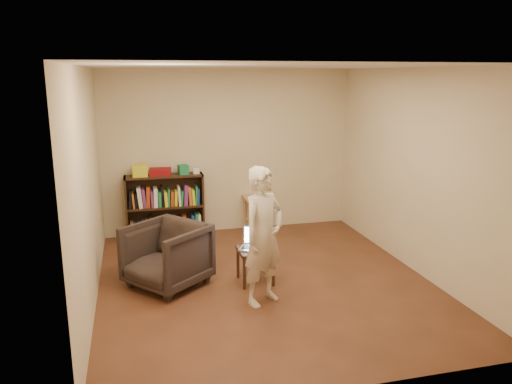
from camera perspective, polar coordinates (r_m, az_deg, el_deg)
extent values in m
plane|color=#462616|center=(6.29, 1.04, -10.23)|extent=(4.50, 4.50, 0.00)
plane|color=silver|center=(5.77, 1.15, 14.17)|extent=(4.50, 4.50, 0.00)
plane|color=beige|center=(8.05, -3.13, 4.63)|extent=(4.00, 0.00, 4.00)
plane|color=beige|center=(5.71, -18.65, 0.34)|extent=(0.00, 4.50, 4.50)
plane|color=beige|center=(6.69, 17.86, 2.23)|extent=(0.00, 4.50, 4.50)
cube|color=black|center=(7.91, -14.58, -1.87)|extent=(0.03, 0.30, 1.00)
cube|color=black|center=(7.97, -6.16, -1.38)|extent=(0.03, 0.30, 1.00)
cube|color=black|center=(8.05, -10.42, -1.38)|extent=(1.20, 0.02, 1.00)
cube|color=black|center=(8.06, -10.21, -4.97)|extent=(1.20, 0.30, 0.03)
cube|color=black|center=(7.92, -10.35, -1.63)|extent=(1.14, 0.30, 0.03)
cube|color=black|center=(7.81, -10.50, 1.81)|extent=(1.20, 0.30, 0.03)
cube|color=yellow|center=(7.75, -13.11, 2.40)|extent=(0.23, 0.17, 0.18)
cube|color=maroon|center=(7.78, -10.88, 2.26)|extent=(0.35, 0.27, 0.11)
cube|color=#217C4B|center=(7.81, -8.31, 2.55)|extent=(0.17, 0.17, 0.15)
cube|color=white|center=(7.85, -6.85, 2.40)|extent=(0.10, 0.10, 0.08)
cube|color=#AB7753|center=(8.07, 0.05, -0.69)|extent=(0.40, 0.40, 0.04)
cylinder|color=#AB7753|center=(7.96, -0.77, -3.05)|extent=(0.04, 0.04, 0.54)
cylinder|color=#AB7753|center=(8.04, 1.42, -2.89)|extent=(0.04, 0.04, 0.54)
cylinder|color=#AB7753|center=(8.26, -1.28, -2.45)|extent=(0.04, 0.04, 0.54)
cylinder|color=#AB7753|center=(8.33, 0.84, -2.30)|extent=(0.04, 0.04, 0.54)
imported|color=#2C211D|center=(6.15, -10.17, -7.13)|extent=(1.18, 1.18, 0.77)
cube|color=#311F10|center=(6.15, -0.07, -6.70)|extent=(0.42, 0.42, 0.04)
cylinder|color=#311F10|center=(6.02, -1.34, -9.33)|extent=(0.04, 0.04, 0.39)
cylinder|color=#311F10|center=(6.11, 2.02, -9.00)|extent=(0.04, 0.04, 0.39)
cylinder|color=#311F10|center=(6.35, -2.07, -8.10)|extent=(0.04, 0.04, 0.39)
cylinder|color=#311F10|center=(6.43, 1.12, -7.81)|extent=(0.04, 0.04, 0.39)
cube|color=#B4B4B9|center=(6.13, -0.24, -6.49)|extent=(0.42, 0.38, 0.02)
cube|color=black|center=(6.12, -0.24, -6.39)|extent=(0.32, 0.26, 0.00)
cube|color=#B4B4B9|center=(6.20, 0.04, -4.98)|extent=(0.31, 0.18, 0.24)
cube|color=#B6C9FE|center=(6.20, 0.04, -4.98)|extent=(0.27, 0.15, 0.20)
imported|color=beige|center=(5.50, 0.86, -5.07)|extent=(0.68, 0.62, 1.56)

